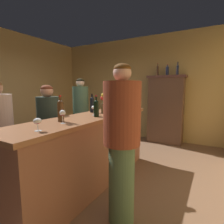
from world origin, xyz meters
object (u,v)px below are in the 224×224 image
object	(u,v)px
wine_bottle_merlot	(92,104)
display_bottle_center	(178,69)
wine_bottle_chardonnay	(61,110)
patron_in_navy	(49,128)
wine_glass_mid	(94,108)
patron_in_grey	(81,113)
display_bottle_midleft	(167,70)
wine_bottle_rose	(96,107)
bartender	(122,139)
display_cabinet	(166,108)
wine_glass_rear	(38,122)
cheese_plate	(120,108)
wine_glass_front	(63,114)
flower_arrangement	(105,103)
display_bottle_left	(158,70)
bar_counter	(91,150)
wine_glass_spare	(119,107)

from	to	relation	value
wine_bottle_merlot	display_bottle_center	distance (m)	2.67
wine_bottle_chardonnay	patron_in_navy	xyz separation A→B (m)	(-0.66, 0.36, -0.38)
wine_glass_mid	patron_in_grey	distance (m)	1.43
display_bottle_midleft	display_bottle_center	size ratio (longest dim) A/B	0.88
wine_bottle_rose	bartender	world-z (taller)	bartender
display_cabinet	bartender	distance (m)	3.20
wine_bottle_rose	patron_in_navy	bearing A→B (deg)	-169.06
display_cabinet	wine_glass_rear	distance (m)	3.75
cheese_plate	display_bottle_center	world-z (taller)	display_bottle_center
display_cabinet	wine_glass_front	size ratio (longest dim) A/B	11.29
flower_arrangement	wine_bottle_chardonnay	bearing A→B (deg)	-95.00
wine_bottle_chardonnay	patron_in_navy	world-z (taller)	patron_in_navy
wine_bottle_rose	patron_in_grey	distance (m)	1.57
display_bottle_left	cheese_plate	bearing A→B (deg)	-98.59
bar_counter	wine_bottle_rose	world-z (taller)	wine_bottle_rose
patron_in_grey	display_cabinet	bearing A→B (deg)	104.85
cheese_plate	bartender	world-z (taller)	bartender
display_bottle_left	display_bottle_midleft	size ratio (longest dim) A/B	1.15
wine_glass_front	wine_glass_spare	distance (m)	1.21
wine_glass_mid	wine_glass_spare	bearing A→B (deg)	73.83
wine_bottle_rose	display_bottle_midleft	distance (m)	2.86
wine_glass_front	flower_arrangement	size ratio (longest dim) A/B	0.47
display_cabinet	wine_bottle_rose	distance (m)	2.78
cheese_plate	patron_in_grey	world-z (taller)	patron_in_grey
bar_counter	wine_glass_spare	xyz separation A→B (m)	(0.17, 0.58, 0.62)
wine_glass_front	patron_in_grey	size ratio (longest dim) A/B	0.09
wine_glass_rear	display_bottle_midleft	xyz separation A→B (m)	(0.32, 3.73, 0.78)
wine_glass_spare	display_bottle_left	xyz separation A→B (m)	(0.04, 2.14, 0.79)
patron_in_grey	cheese_plate	bearing A→B (deg)	58.03
display_cabinet	wine_glass_spare	distance (m)	2.17
patron_in_navy	flower_arrangement	bearing A→B (deg)	12.03
bar_counter	patron_in_navy	world-z (taller)	patron_in_navy
wine_glass_spare	cheese_plate	size ratio (longest dim) A/B	0.93
cheese_plate	wine_bottle_merlot	bearing A→B (deg)	-102.00
wine_bottle_merlot	cheese_plate	distance (m)	0.76
wine_glass_spare	cheese_plate	world-z (taller)	wine_glass_spare
patron_in_grey	bartender	size ratio (longest dim) A/B	0.98
display_bottle_left	patron_in_grey	world-z (taller)	display_bottle_left
wine_bottle_rose	bartender	size ratio (longest dim) A/B	0.18
flower_arrangement	wine_glass_rear	bearing A→B (deg)	-85.98
wine_bottle_chardonnay	wine_glass_front	distance (m)	0.14
wine_bottle_rose	wine_glass_front	bearing A→B (deg)	-94.28
wine_bottle_merlot	wine_glass_spare	size ratio (longest dim) A/B	2.37
display_bottle_center	flower_arrangement	bearing A→B (deg)	-105.65
patron_in_grey	patron_in_navy	distance (m)	1.24
wine_bottle_rose	cheese_plate	distance (m)	1.10
bar_counter	wine_bottle_chardonnay	world-z (taller)	wine_bottle_chardonnay
bar_counter	patron_in_grey	bearing A→B (deg)	135.16
wine_glass_spare	wine_glass_rear	bearing A→B (deg)	-91.01
display_cabinet	display_bottle_midleft	xyz separation A→B (m)	(0.00, 0.00, 0.99)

